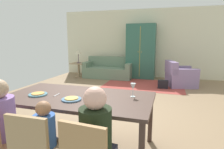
{
  "coord_description": "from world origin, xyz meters",
  "views": [
    {
      "loc": [
        0.96,
        -3.69,
        1.52
      ],
      "look_at": [
        -0.08,
        -0.26,
        0.85
      ],
      "focal_mm": 30.39,
      "sensor_mm": 36.0,
      "label": 1
    }
  ],
  "objects_px": {
    "person_child": "(48,146)",
    "person_woman": "(97,147)",
    "plate_near_child": "(71,99)",
    "table_lamp": "(78,52)",
    "dining_chair_child": "(37,149)",
    "handbag": "(163,84)",
    "plate_near_man": "(38,94)",
    "armoire": "(141,51)",
    "couch": "(109,70)",
    "armchair": "(180,76)",
    "person_man": "(5,131)",
    "side_table": "(79,68)",
    "wine_glass": "(133,87)",
    "dining_table": "(78,100)"
  },
  "relations": [
    {
      "from": "plate_near_child",
      "to": "wine_glass",
      "type": "bearing_deg",
      "value": 26.61
    },
    {
      "from": "couch",
      "to": "person_woman",
      "type": "bearing_deg",
      "value": -73.14
    },
    {
      "from": "plate_near_man",
      "to": "armoire",
      "type": "xyz_separation_m",
      "value": [
        0.63,
        5.33,
        0.28
      ]
    },
    {
      "from": "dining_chair_child",
      "to": "person_child",
      "type": "xyz_separation_m",
      "value": [
        -0.0,
        0.17,
        -0.06
      ]
    },
    {
      "from": "wine_glass",
      "to": "side_table",
      "type": "relative_size",
      "value": 0.32
    },
    {
      "from": "plate_near_man",
      "to": "dining_chair_child",
      "type": "relative_size",
      "value": 0.29
    },
    {
      "from": "plate_near_child",
      "to": "couch",
      "type": "relative_size",
      "value": 0.13
    },
    {
      "from": "person_child",
      "to": "armoire",
      "type": "relative_size",
      "value": 0.44
    },
    {
      "from": "wine_glass",
      "to": "plate_near_child",
      "type": "bearing_deg",
      "value": -153.39
    },
    {
      "from": "wine_glass",
      "to": "person_woman",
      "type": "distance_m",
      "value": 0.98
    },
    {
      "from": "plate_near_child",
      "to": "dining_chair_child",
      "type": "relative_size",
      "value": 0.29
    },
    {
      "from": "armoire",
      "to": "table_lamp",
      "type": "xyz_separation_m",
      "value": [
        -2.42,
        -0.56,
        -0.04
      ]
    },
    {
      "from": "table_lamp",
      "to": "armchair",
      "type": "bearing_deg",
      "value": -6.14
    },
    {
      "from": "couch",
      "to": "armoire",
      "type": "xyz_separation_m",
      "value": [
        1.23,
        0.3,
        0.75
      ]
    },
    {
      "from": "armchair",
      "to": "side_table",
      "type": "relative_size",
      "value": 1.83
    },
    {
      "from": "person_man",
      "to": "handbag",
      "type": "height_order",
      "value": "person_man"
    },
    {
      "from": "dining_chair_child",
      "to": "armchair",
      "type": "distance_m",
      "value": 5.34
    },
    {
      "from": "armchair",
      "to": "handbag",
      "type": "relative_size",
      "value": 3.31
    },
    {
      "from": "person_child",
      "to": "person_woman",
      "type": "height_order",
      "value": "person_woman"
    },
    {
      "from": "handbag",
      "to": "dining_chair_child",
      "type": "bearing_deg",
      "value": -102.3
    },
    {
      "from": "plate_near_child",
      "to": "armchair",
      "type": "height_order",
      "value": "armchair"
    },
    {
      "from": "dining_chair_child",
      "to": "side_table",
      "type": "height_order",
      "value": "dining_chair_child"
    },
    {
      "from": "person_woman",
      "to": "couch",
      "type": "relative_size",
      "value": 0.58
    },
    {
      "from": "couch",
      "to": "handbag",
      "type": "distance_m",
      "value": 2.46
    },
    {
      "from": "person_man",
      "to": "armoire",
      "type": "bearing_deg",
      "value": 83.91
    },
    {
      "from": "dining_chair_child",
      "to": "person_man",
      "type": "bearing_deg",
      "value": 162.41
    },
    {
      "from": "plate_near_child",
      "to": "person_child",
      "type": "height_order",
      "value": "person_child"
    },
    {
      "from": "plate_near_child",
      "to": "table_lamp",
      "type": "height_order",
      "value": "table_lamp"
    },
    {
      "from": "plate_near_child",
      "to": "dining_chair_child",
      "type": "height_order",
      "value": "dining_chair_child"
    },
    {
      "from": "dining_table",
      "to": "handbag",
      "type": "xyz_separation_m",
      "value": [
        1.01,
        3.76,
        -0.57
      ]
    },
    {
      "from": "person_man",
      "to": "dining_chair_child",
      "type": "distance_m",
      "value": 0.58
    },
    {
      "from": "person_woman",
      "to": "handbag",
      "type": "relative_size",
      "value": 3.47
    },
    {
      "from": "dining_chair_child",
      "to": "armchair",
      "type": "xyz_separation_m",
      "value": [
        1.51,
        5.12,
        -0.17
      ]
    },
    {
      "from": "plate_near_child",
      "to": "person_man",
      "type": "distance_m",
      "value": 0.8
    },
    {
      "from": "person_child",
      "to": "person_woman",
      "type": "xyz_separation_m",
      "value": [
        0.55,
        0.01,
        0.08
      ]
    },
    {
      "from": "person_child",
      "to": "armchair",
      "type": "xyz_separation_m",
      "value": [
        1.51,
        4.95,
        -0.11
      ]
    },
    {
      "from": "plate_near_man",
      "to": "table_lamp",
      "type": "height_order",
      "value": "table_lamp"
    },
    {
      "from": "person_woman",
      "to": "armoire",
      "type": "distance_m",
      "value": 5.96
    },
    {
      "from": "plate_near_child",
      "to": "armoire",
      "type": "distance_m",
      "value": 5.4
    },
    {
      "from": "armchair",
      "to": "table_lamp",
      "type": "height_order",
      "value": "table_lamp"
    },
    {
      "from": "plate_near_man",
      "to": "person_child",
      "type": "height_order",
      "value": "person_child"
    },
    {
      "from": "dining_chair_child",
      "to": "person_woman",
      "type": "xyz_separation_m",
      "value": [
        0.55,
        0.18,
        0.02
      ]
    },
    {
      "from": "person_woman",
      "to": "handbag",
      "type": "height_order",
      "value": "person_woman"
    },
    {
      "from": "plate_near_man",
      "to": "couch",
      "type": "xyz_separation_m",
      "value": [
        -0.6,
        5.04,
        -0.47
      ]
    },
    {
      "from": "person_woman",
      "to": "armchair",
      "type": "distance_m",
      "value": 5.04
    },
    {
      "from": "person_child",
      "to": "table_lamp",
      "type": "xyz_separation_m",
      "value": [
        -2.34,
        5.37,
        0.58
      ]
    },
    {
      "from": "person_man",
      "to": "side_table",
      "type": "bearing_deg",
      "value": 108.48
    },
    {
      "from": "person_man",
      "to": "person_child",
      "type": "xyz_separation_m",
      "value": [
        0.55,
        -0.01,
        -0.08
      ]
    },
    {
      "from": "armoire",
      "to": "plate_near_child",
      "type": "bearing_deg",
      "value": -90.85
    },
    {
      "from": "armchair",
      "to": "dining_chair_child",
      "type": "bearing_deg",
      "value": -106.42
    }
  ]
}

